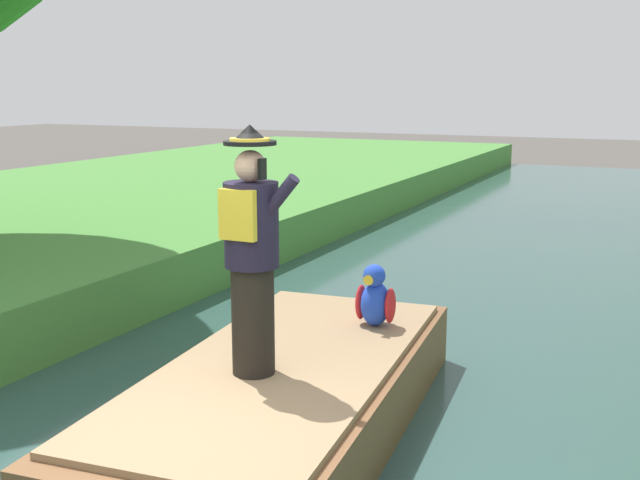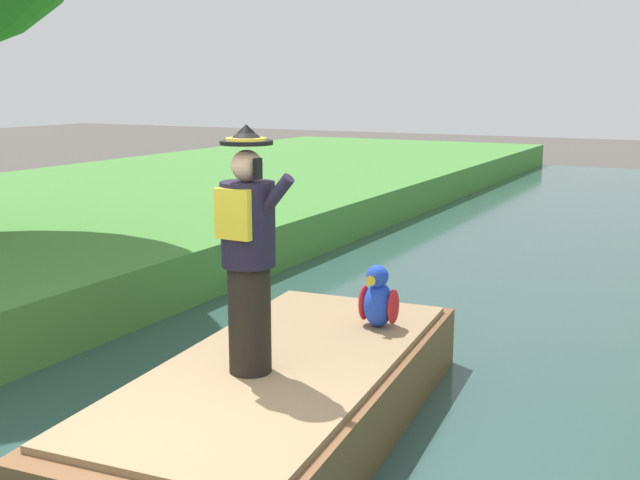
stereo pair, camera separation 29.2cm
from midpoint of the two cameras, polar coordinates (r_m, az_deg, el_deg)
name	(u,v)px [view 1 (the left image)]	position (r m, az deg, el deg)	size (l,w,h in m)	color
boat	(284,398)	(6.27, -4.00, -11.51)	(2.20, 4.35, 0.61)	brown
person_pirate	(252,252)	(5.67, -6.50, -0.92)	(0.61, 0.42, 1.85)	black
parrot_plush	(375,299)	(6.94, 2.88, -4.38)	(0.36, 0.35, 0.57)	blue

